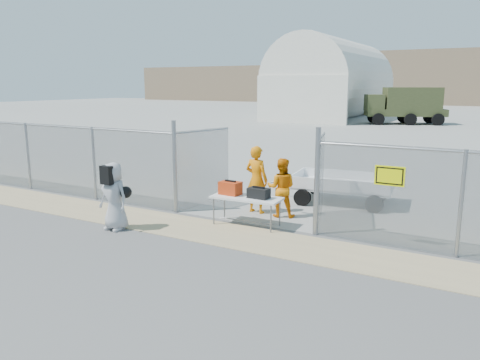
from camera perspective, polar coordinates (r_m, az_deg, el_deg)
The scene contains 13 objects.
ground at distance 10.26m, azimuth -5.48°, elevation -8.01°, with size 160.00×160.00×0.00m, color #444444.
tarmac_inside at distance 50.36m, azimuth 22.83°, elevation 6.81°, with size 160.00×80.00×0.01m, color gray.
dirt_strip at distance 11.05m, azimuth -2.53°, elevation -6.48°, with size 44.00×1.60×0.01m, color tan.
chain_link_fence at distance 11.61m, azimuth 0.00°, elevation 0.00°, with size 40.00×0.20×2.20m, color gray, non-canonical shape.
quonset_hangar at distance 50.39m, azimuth 11.34°, elevation 12.04°, with size 9.00×18.00×8.00m, color silver, non-canonical shape.
folding_table at distance 11.54m, azimuth 0.80°, elevation -3.83°, with size 1.72×0.72×0.73m, color white, non-canonical shape.
orange_bag at distance 11.66m, azimuth -1.19°, elevation -0.99°, with size 0.52×0.35×0.32m, color red.
black_duffel at distance 11.30m, azimuth 2.29°, elevation -1.60°, with size 0.51×0.30×0.25m, color black.
security_worker_left at distance 12.57m, azimuth 2.03°, elevation 0.04°, with size 0.67×0.44×1.83m, color orange.
security_worker_right at distance 12.25m, azimuth 5.05°, elevation -0.94°, with size 0.76×0.59×1.56m, color orange.
visitor at distance 11.52m, azimuth -15.10°, elevation -1.93°, with size 0.80×0.52×1.64m, color #A5A4A7.
utility_trailer at distance 14.05m, azimuth 12.44°, elevation -0.96°, with size 3.68×1.89×0.89m, color white, non-canonical shape.
military_truck at distance 43.43m, azimuth 19.50°, elevation 8.51°, with size 6.63×2.45×3.16m, color #3F4624, non-canonical shape.
Camera 1 is at (5.52, -7.94, 3.44)m, focal length 35.00 mm.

